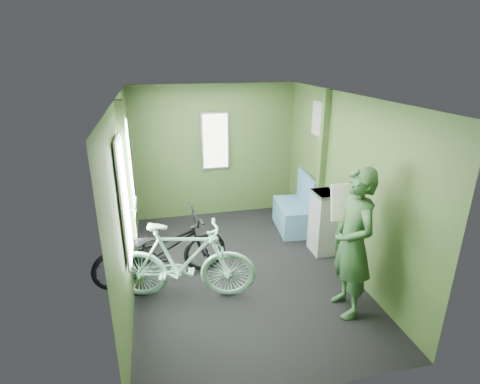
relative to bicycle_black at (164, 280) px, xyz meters
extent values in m
plane|color=black|center=(1.04, -0.01, 0.00)|extent=(4.00, 4.00, 0.00)
cube|color=silver|center=(1.04, -0.01, 2.30)|extent=(2.80, 4.00, 0.02)
cube|color=#354B23|center=(1.04, 1.99, 1.15)|extent=(2.80, 0.02, 2.30)
cube|color=#354B23|center=(1.04, -2.01, 1.15)|extent=(2.80, 0.02, 2.30)
cube|color=#354B23|center=(-0.36, -0.01, 1.15)|extent=(0.02, 4.00, 2.30)
cube|color=#354B23|center=(2.44, -0.01, 1.15)|extent=(0.02, 4.00, 2.30)
cube|color=#354B23|center=(-0.32, -0.01, 1.15)|extent=(0.08, 0.12, 2.30)
cube|color=silver|center=(-0.32, -0.56, 1.35)|extent=(0.02, 0.56, 1.34)
cube|color=silver|center=(-0.32, 0.54, 1.35)|extent=(0.02, 0.56, 1.34)
cube|color=white|center=(-0.31, -0.56, 1.88)|extent=(0.00, 0.12, 0.12)
cube|color=white|center=(-0.31, 0.54, 1.88)|extent=(0.00, 0.12, 0.12)
cylinder|color=silver|center=(-0.25, -0.01, 1.10)|extent=(0.03, 0.40, 0.03)
cube|color=#354B23|center=(2.39, 0.59, 1.15)|extent=(0.10, 0.10, 2.30)
cube|color=white|center=(2.42, 0.89, 1.85)|extent=(0.02, 0.40, 0.50)
cube|color=silver|center=(1.04, 1.95, 1.35)|extent=(0.50, 0.02, 1.00)
imported|color=black|center=(0.00, 0.00, 0.00)|extent=(1.81, 0.99, 0.95)
imported|color=#9AE2C4|center=(0.23, -0.45, 0.00)|extent=(1.78, 0.96, 1.06)
imported|color=#2A4C29|center=(2.01, -1.08, 0.85)|extent=(0.43, 0.64, 1.71)
cube|color=silver|center=(2.02, -0.78, 1.21)|extent=(0.30, 0.12, 0.41)
cube|color=gray|center=(2.30, 0.24, 0.47)|extent=(0.28, 0.39, 0.94)
cube|color=#32506A|center=(2.16, 1.05, 0.22)|extent=(0.57, 0.92, 0.44)
cube|color=#32506A|center=(2.37, 1.05, 0.68)|extent=(0.15, 0.88, 0.49)
camera|label=1|loc=(0.02, -4.27, 2.78)|focal=28.00mm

